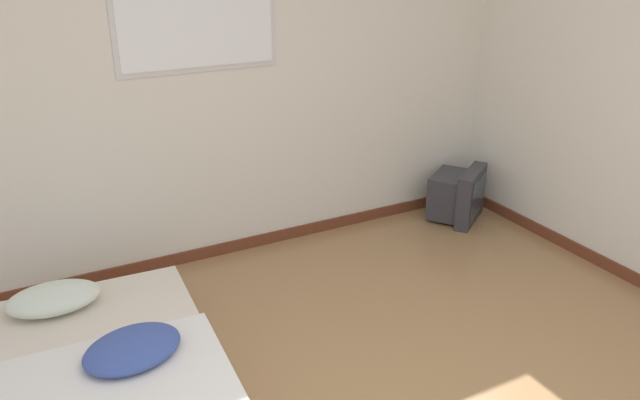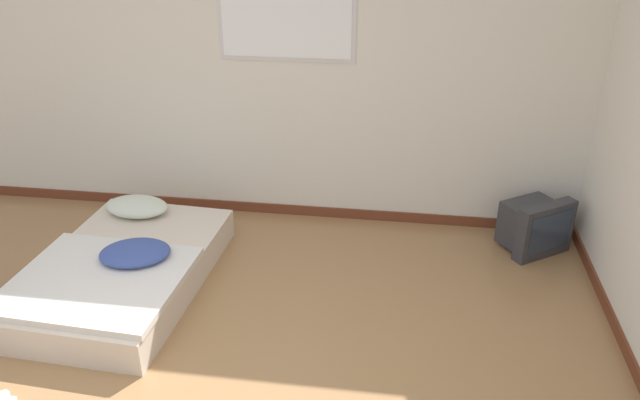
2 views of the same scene
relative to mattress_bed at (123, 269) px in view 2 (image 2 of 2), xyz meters
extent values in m
cube|color=silver|center=(0.97, 1.33, 1.15)|extent=(7.37, 0.06, 2.60)
cube|color=brown|center=(0.97, 1.29, -0.10)|extent=(7.37, 0.02, 0.09)
cube|color=silver|center=(1.01, 1.29, 1.65)|extent=(1.10, 0.01, 0.82)
cube|color=white|center=(1.01, 1.28, 1.65)|extent=(1.03, 0.01, 0.75)
cube|color=beige|center=(0.00, 0.01, -0.03)|extent=(1.20, 1.82, 0.23)
ellipsoid|color=silver|center=(-0.15, 0.68, 0.16)|extent=(0.54, 0.37, 0.14)
cube|color=silver|center=(-0.01, -0.32, 0.11)|extent=(1.18, 1.08, 0.05)
ellipsoid|color=#384C93|center=(0.14, -0.05, 0.18)|extent=(0.58, 0.50, 0.11)
cube|color=#333338|center=(3.02, 1.04, 0.06)|extent=(0.49, 0.45, 0.36)
cube|color=#333338|center=(3.12, 0.88, 0.08)|extent=(0.48, 0.38, 0.45)
cube|color=#283342|center=(3.16, 0.83, 0.09)|extent=(0.35, 0.24, 0.32)
camera|label=1|loc=(-0.24, -2.77, 2.08)|focal=35.00mm
camera|label=2|loc=(1.98, -3.60, 2.50)|focal=35.00mm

